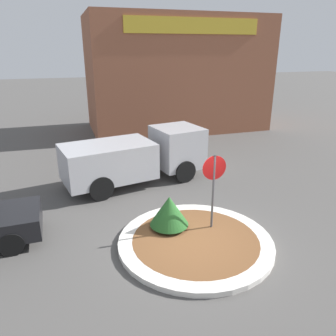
{
  "coord_description": "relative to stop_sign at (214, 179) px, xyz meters",
  "views": [
    {
      "loc": [
        -3.33,
        -7.68,
        5.48
      ],
      "look_at": [
        0.07,
        2.84,
        1.39
      ],
      "focal_mm": 35.0,
      "sensor_mm": 36.0,
      "label": 1
    }
  ],
  "objects": [
    {
      "name": "stop_sign",
      "position": [
        0.0,
        0.0,
        0.0
      ],
      "size": [
        0.75,
        0.07,
        2.53
      ],
      "color": "#4C4C51",
      "rests_on": "ground_plane"
    },
    {
      "name": "utility_truck",
      "position": [
        -1.33,
        4.66,
        -0.59
      ],
      "size": [
        6.26,
        3.16,
        2.19
      ],
      "rotation": [
        0.0,
        0.0,
        0.19
      ],
      "color": "#B2B2B7",
      "rests_on": "ground_plane"
    },
    {
      "name": "island_shrub",
      "position": [
        -1.27,
        0.39,
        -1.03
      ],
      "size": [
        1.21,
        1.21,
        1.05
      ],
      "color": "brown",
      "rests_on": "traffic_island"
    },
    {
      "name": "ground_plane",
      "position": [
        -0.75,
        -0.51,
        -1.77
      ],
      "size": [
        120.0,
        120.0,
        0.0
      ],
      "primitive_type": "plane",
      "color": "#514F4C"
    },
    {
      "name": "storefront_building",
      "position": [
        3.7,
        14.01,
        1.97
      ],
      "size": [
        11.86,
        6.07,
        7.47
      ],
      "color": "#93563D",
      "rests_on": "ground_plane"
    },
    {
      "name": "traffic_island",
      "position": [
        -0.75,
        -0.51,
        -1.69
      ],
      "size": [
        4.56,
        4.56,
        0.16
      ],
      "color": "silver",
      "rests_on": "ground_plane"
    }
  ]
}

